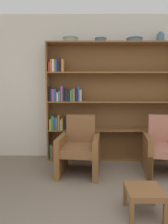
{
  "coord_description": "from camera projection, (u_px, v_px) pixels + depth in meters",
  "views": [
    {
      "loc": [
        -0.64,
        -1.28,
        1.32
      ],
      "look_at": [
        -0.66,
        2.14,
        0.95
      ],
      "focal_mm": 32.0,
      "sensor_mm": 36.0,
      "label": 1
    }
  ],
  "objects": [
    {
      "name": "armchair_cushioned",
      "position": [
        165.0,
        148.0,
        3.21
      ],
      "size": [
        0.74,
        0.78,
        0.91
      ],
      "rotation": [
        0.0,
        0.0,
        2.98
      ],
      "color": "brown",
      "rests_on": "ground"
    },
    {
      "name": "bowl_brass",
      "position": [
        101.0,
        40.0,
        3.64
      ],
      "size": [
        0.22,
        0.22,
        0.08
      ],
      "color": "slate",
      "rests_on": "bookshelf"
    },
    {
      "name": "vase_tall",
      "position": [
        160.0,
        38.0,
        3.63
      ],
      "size": [
        0.13,
        0.13,
        0.18
      ],
      "color": "slate",
      "rests_on": "bookshelf"
    },
    {
      "name": "bowl_olive",
      "position": [
        135.0,
        40.0,
        3.64
      ],
      "size": [
        0.3,
        0.3,
        0.08
      ],
      "color": "slate",
      "rests_on": "bookshelf"
    },
    {
      "name": "bowl_terracotta",
      "position": [
        70.0,
        40.0,
        3.64
      ],
      "size": [
        0.27,
        0.27,
        0.09
      ],
      "color": "gray",
      "rests_on": "bookshelf"
    },
    {
      "name": "bookshelf",
      "position": [
        106.0,
        103.0,
        3.79
      ],
      "size": [
        2.6,
        0.3,
        2.19
      ],
      "color": "brown",
      "rests_on": "ground"
    },
    {
      "name": "wall_back",
      "position": [
        118.0,
        88.0,
        3.92
      ],
      "size": [
        12.0,
        0.06,
        2.75
      ],
      "color": "silver",
      "rests_on": "ground"
    },
    {
      "name": "armchair_leather",
      "position": [
        79.0,
        148.0,
        3.22
      ],
      "size": [
        0.71,
        0.75,
        0.91
      ],
      "rotation": [
        0.0,
        0.0,
        3.03
      ],
      "color": "brown",
      "rests_on": "ground"
    },
    {
      "name": "footstool",
      "position": [
        144.0,
        193.0,
        2.12
      ],
      "size": [
        0.37,
        0.37,
        0.28
      ],
      "color": "brown",
      "rests_on": "ground"
    }
  ]
}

